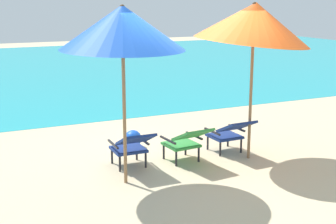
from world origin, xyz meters
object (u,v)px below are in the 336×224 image
Objects in this scene: beach_umbrella_right at (254,22)px; beach_ball at (133,139)px; lounge_chair_right at (230,132)px; lounge_chair_center at (187,140)px; beach_umbrella_left at (122,28)px; lounge_chair_left at (132,145)px.

beach_umbrella_right reaches higher than beach_ball.
beach_umbrella_right is (0.17, -0.33, 1.91)m from lounge_chair_right.
beach_umbrella_left is (-1.21, -0.39, 1.89)m from lounge_chair_center.
lounge_chair_left is 0.99× the size of lounge_chair_right.
lounge_chair_left is 0.32× the size of beach_umbrella_right.
lounge_chair_right is at bearing 117.51° from beach_umbrella_right.
lounge_chair_right is (1.84, -0.00, 0.00)m from lounge_chair_left.
lounge_chair_left is at bearing -111.27° from beach_ball.
lounge_chair_left is 0.93m from lounge_chair_center.
lounge_chair_left is 0.34× the size of beach_umbrella_left.
beach_ball is at bearing 65.79° from beach_umbrella_left.
beach_ball is (-1.59, 1.43, -2.15)m from beach_umbrella_right.
lounge_chair_left is 1.84m from lounge_chair_right.
beach_ball is at bearing 68.73° from lounge_chair_left.
beach_umbrella_left is at bearing -162.34° from lounge_chair_center.
lounge_chair_center is 1.03× the size of lounge_chair_right.
beach_umbrella_right reaches higher than lounge_chair_right.
lounge_chair_left is at bearing 60.03° from beach_umbrella_left.
lounge_chair_left reaches higher than beach_ball.
lounge_chair_right is 1.94m from beach_umbrella_right.
beach_ball is at bearing 138.08° from beach_umbrella_right.
lounge_chair_right reaches higher than beach_ball.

